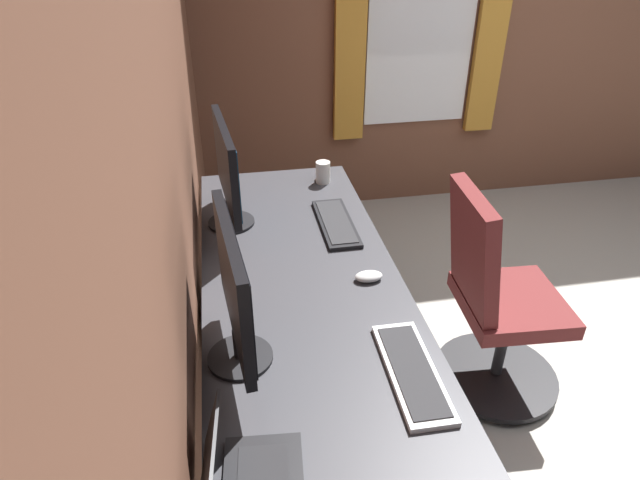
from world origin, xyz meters
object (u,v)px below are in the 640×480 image
keyboard_spare (412,371)px  coffee_mug (323,172)px  monitor_secondary (235,290)px  office_chair (495,305)px  mouse_main (369,276)px  keyboard_main (336,223)px  drawer_pedestal (297,354)px  monitor_primary (227,169)px

keyboard_spare → coffee_mug: size_ratio=3.79×
monitor_secondary → keyboard_spare: 0.57m
office_chair → mouse_main: bearing=98.8°
office_chair → coffee_mug: bearing=38.1°
monitor_secondary → keyboard_main: size_ratio=1.20×
keyboard_main → mouse_main: bearing=-175.4°
drawer_pedestal → keyboard_spare: (-0.55, -0.27, 0.39)m
keyboard_main → coffee_mug: size_ratio=3.77×
drawer_pedestal → coffee_mug: bearing=-17.9°
keyboard_spare → mouse_main: (0.49, 0.00, 0.01)m
keyboard_main → office_chair: 0.76m
keyboard_spare → mouse_main: bearing=0.5°
monitor_secondary → keyboard_main: monitor_secondary is taller
drawer_pedestal → coffee_mug: (0.80, -0.26, 0.44)m
drawer_pedestal → monitor_secondary: bearing=150.7°
monitor_primary → mouse_main: 0.75m
keyboard_main → office_chair: bearing=-117.9°
drawer_pedestal → keyboard_main: keyboard_main is taller
office_chair → keyboard_main: bearing=62.1°
keyboard_spare → office_chair: size_ratio=0.44×
drawer_pedestal → monitor_primary: size_ratio=1.28×
mouse_main → office_chair: (0.09, -0.59, -0.29)m
drawer_pedestal → monitor_secondary: 0.79m
mouse_main → coffee_mug: 0.86m
monitor_secondary → office_chair: (0.42, -1.08, -0.53)m
monitor_secondary → coffee_mug: size_ratio=4.52×
monitor_primary → keyboard_spare: monitor_primary is taller
keyboard_spare → mouse_main: 0.49m
office_chair → monitor_primary: bearing=68.2°
monitor_primary → keyboard_spare: (-1.01, -0.48, -0.25)m
mouse_main → office_chair: 0.67m
keyboard_main → monitor_primary: bearing=77.7°
monitor_primary → mouse_main: monitor_primary is taller
monitor_secondary → keyboard_spare: (-0.16, -0.49, -0.25)m
drawer_pedestal → mouse_main: bearing=-103.6°
drawer_pedestal → keyboard_main: (0.36, -0.23, 0.39)m
keyboard_spare → monitor_secondary: bearing=72.3°
monitor_primary → keyboard_main: 0.52m
office_chair → drawer_pedestal: bearing=91.8°
monitor_primary → monitor_secondary: bearing=179.2°
keyboard_main → mouse_main: mouse_main is taller
keyboard_spare → office_chair: (0.58, -0.59, -0.28)m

